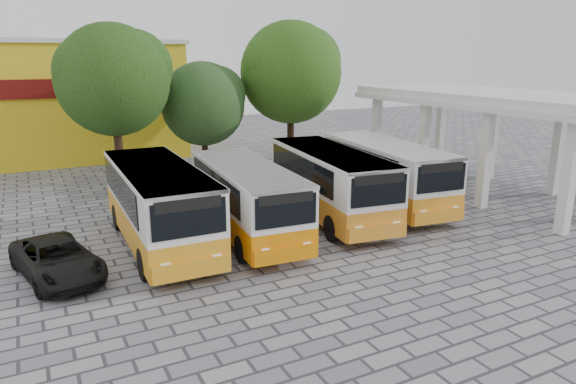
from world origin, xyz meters
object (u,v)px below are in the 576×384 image
bus_far_right (385,170)px  parked_car (57,259)px  bus_far_left (158,201)px  bus_centre_right (330,180)px  bus_centre_left (247,196)px

bus_far_right → parked_car: size_ratio=1.94×
bus_far_left → bus_centre_right: (7.76, 0.07, -0.03)m
bus_centre_left → bus_centre_right: bearing=11.1°
bus_far_left → bus_centre_left: (3.49, -0.45, -0.13)m
bus_far_left → bus_far_right: 11.23m
bus_centre_right → bus_far_right: bearing=15.1°
bus_far_left → bus_far_right: bearing=3.8°
bus_centre_right → parked_car: 11.68m
bus_far_left → bus_centre_right: bus_far_left is taller
bus_far_left → parked_car: 4.18m
bus_far_right → parked_car: bearing=-166.8°
bus_centre_right → bus_far_right: 3.49m
parked_car → bus_centre_right: bearing=-6.3°
bus_far_left → bus_far_right: (11.22, 0.56, -0.03)m
bus_centre_left → parked_car: size_ratio=1.81×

